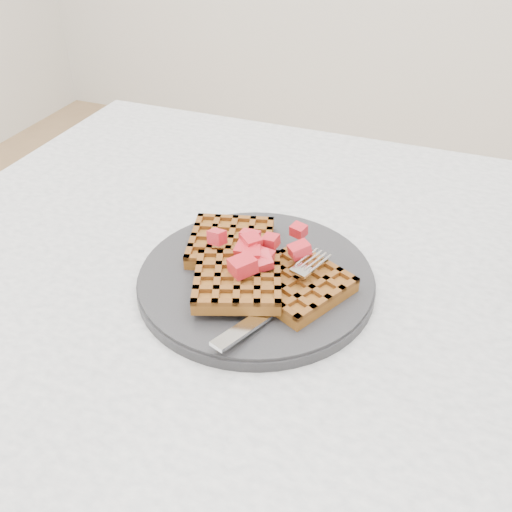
# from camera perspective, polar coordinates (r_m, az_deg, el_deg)

# --- Properties ---
(table) EXTENTS (1.20, 0.80, 0.75)m
(table) POSITION_cam_1_polar(r_m,az_deg,el_deg) (0.72, 11.70, -10.86)
(table) COLOR silver
(table) RESTS_ON ground
(plate) EXTENTS (0.26, 0.26, 0.02)m
(plate) POSITION_cam_1_polar(r_m,az_deg,el_deg) (0.64, 0.00, -2.34)
(plate) COLOR #242427
(plate) RESTS_ON table
(waffles) EXTENTS (0.22, 0.19, 0.03)m
(waffles) POSITION_cam_1_polar(r_m,az_deg,el_deg) (0.62, -0.11, -1.15)
(waffles) COLOR brown
(waffles) RESTS_ON plate
(strawberry_pile) EXTENTS (0.15, 0.15, 0.02)m
(strawberry_pile) POSITION_cam_1_polar(r_m,az_deg,el_deg) (0.61, 0.00, 1.07)
(strawberry_pile) COLOR #9F0310
(strawberry_pile) RESTS_ON waffles
(fork) EXTENTS (0.08, 0.18, 0.02)m
(fork) POSITION_cam_1_polar(r_m,az_deg,el_deg) (0.58, 2.60, -4.37)
(fork) COLOR silver
(fork) RESTS_ON plate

